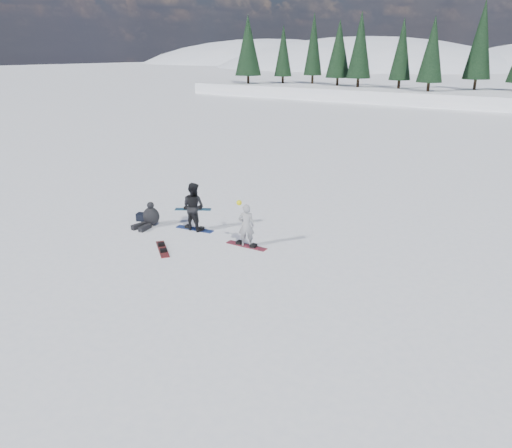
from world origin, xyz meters
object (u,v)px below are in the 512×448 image
at_px(snowboarder_woman, 246,225).
at_px(snowboard_loose_c, 193,209).
at_px(snowboard_loose_b, 163,249).
at_px(seated_rider, 150,217).
at_px(snowboarder_man, 194,206).
at_px(gear_bag, 143,217).

distance_m(snowboarder_woman, snowboard_loose_c, 4.77).
height_order(snowboard_loose_b, snowboard_loose_c, same).
xyz_separation_m(seated_rider, snowboard_loose_b, (2.07, -1.45, -0.34)).
height_order(seated_rider, snowboard_loose_b, seated_rider).
relative_size(snowboarder_man, gear_bag, 3.98).
xyz_separation_m(seated_rider, gear_bag, (-0.70, 0.26, -0.21)).
bearing_deg(snowboarder_man, seated_rider, 20.84).
distance_m(snowboarder_man, seated_rider, 1.84).
distance_m(snowboarder_woman, snowboarder_man, 2.58).
height_order(seated_rider, snowboard_loose_c, seated_rider).
bearing_deg(gear_bag, snowboard_loose_b, -31.71).
relative_size(snowboarder_woman, snowboard_loose_b, 1.08).
bearing_deg(snowboard_loose_b, snowboard_loose_c, 156.38).
bearing_deg(snowboard_loose_b, seated_rider, -177.20).
bearing_deg(gear_bag, seated_rider, -20.36).
distance_m(snowboarder_man, snowboard_loose_b, 2.32).
distance_m(seated_rider, gear_bag, 0.77).
xyz_separation_m(snowboarder_man, snowboard_loose_b, (0.44, -2.10, -0.88)).
bearing_deg(snowboarder_man, snowboard_loose_c, -47.77).
bearing_deg(snowboard_loose_c, seated_rider, -121.54).
bearing_deg(snowboard_loose_c, snowboarder_woman, -58.45).
height_order(snowboarder_man, gear_bag, snowboarder_man).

